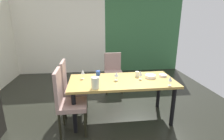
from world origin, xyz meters
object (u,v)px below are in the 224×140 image
object	(u,v)px
chair_left_near	(67,99)
wine_glass_left	(141,73)
wine_glass_south	(83,72)
wine_glass_west	(170,79)
dining_table	(122,85)
wine_glass_rear	(116,74)
chair_left_far	(71,85)
serving_bowl_near_shelf	(163,76)
cup_center	(98,73)
chair_head_far	(113,70)
serving_bowl_east	(150,76)
pitcher_right	(95,83)
cup_corner	(137,74)

from	to	relation	value
chair_left_near	wine_glass_left	size ratio (longest dim) A/B	6.91
wine_glass_south	wine_glass_west	bearing A→B (deg)	-19.95
dining_table	wine_glass_rear	world-z (taller)	wine_glass_rear
chair_left_far	wine_glass_west	xyz separation A→B (m)	(1.65, -0.63, 0.28)
chair_left_near	serving_bowl_near_shelf	world-z (taller)	chair_left_near
cup_center	chair_head_far	bearing A→B (deg)	67.31
wine_glass_west	cup_center	size ratio (longest dim) A/B	1.82
dining_table	cup_center	world-z (taller)	cup_center
cup_center	wine_glass_west	bearing A→B (deg)	-30.42
serving_bowl_east	pitcher_right	world-z (taller)	pitcher_right
wine_glass_west	wine_glass_left	world-z (taller)	same
pitcher_right	cup_corner	bearing A→B (deg)	30.15
wine_glass_left	pitcher_right	world-z (taller)	pitcher_right
wine_glass_west	pitcher_right	bearing A→B (deg)	178.51
chair_head_far	cup_corner	distance (m)	1.24
serving_bowl_east	dining_table	bearing A→B (deg)	-174.00
chair_left_near	chair_left_far	size ratio (longest dim) A/B	1.01
wine_glass_south	serving_bowl_near_shelf	xyz separation A→B (m)	(1.47, -0.07, -0.10)
wine_glass_west	serving_bowl_east	distance (m)	0.45
chair_left_near	wine_glass_rear	distance (m)	0.92
chair_left_far	cup_corner	world-z (taller)	chair_left_far
wine_glass_left	serving_bowl_near_shelf	world-z (taller)	wine_glass_left
serving_bowl_near_shelf	wine_glass_south	bearing A→B (deg)	177.20
chair_head_far	serving_bowl_near_shelf	world-z (taller)	chair_head_far
chair_left_near	wine_glass_rear	bearing A→B (deg)	109.65
wine_glass_rear	serving_bowl_east	bearing A→B (deg)	4.60
wine_glass_west	serving_bowl_near_shelf	bearing A→B (deg)	81.26
cup_corner	serving_bowl_east	bearing A→B (deg)	-21.45
chair_head_far	serving_bowl_near_shelf	bearing A→B (deg)	122.34
wine_glass_south	serving_bowl_east	size ratio (longest dim) A/B	0.86
chair_left_far	wine_glass_south	size ratio (longest dim) A/B	6.29
chair_left_far	wine_glass_south	distance (m)	0.40
wine_glass_left	pitcher_right	size ratio (longest dim) A/B	0.85
wine_glass_south	serving_bowl_east	distance (m)	1.23
pitcher_right	wine_glass_left	bearing A→B (deg)	21.80
cup_corner	cup_center	world-z (taller)	cup_corner
dining_table	chair_left_near	xyz separation A→B (m)	(-0.93, -0.29, -0.08)
chair_left_far	wine_glass_left	bearing A→B (deg)	77.60
dining_table	serving_bowl_east	world-z (taller)	serving_bowl_east
serving_bowl_east	chair_head_far	bearing A→B (deg)	112.37
wine_glass_rear	chair_left_far	bearing A→B (deg)	160.92
chair_left_near	serving_bowl_east	size ratio (longest dim) A/B	5.46
chair_left_near	serving_bowl_near_shelf	size ratio (longest dim) A/B	7.44
serving_bowl_east	pitcher_right	size ratio (longest dim) A/B	1.07
wine_glass_south	serving_bowl_near_shelf	world-z (taller)	wine_glass_south
wine_glass_left	serving_bowl_east	distance (m)	0.22
wine_glass_left	pitcher_right	distance (m)	0.87
chair_left_near	wine_glass_west	world-z (taller)	chair_left_near
dining_table	wine_glass_west	world-z (taller)	wine_glass_west
wine_glass_south	cup_center	distance (m)	0.33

